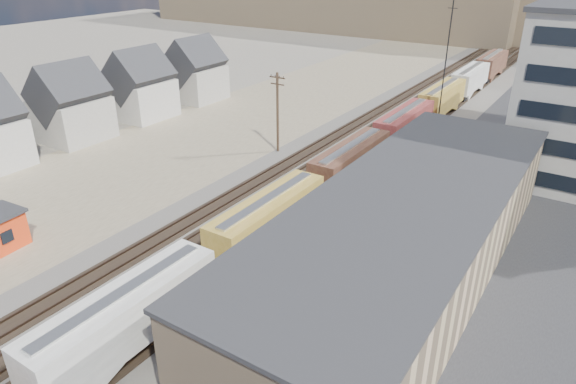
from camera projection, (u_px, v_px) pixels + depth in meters
The scene contains 10 objects.
ballast_bed at pixel (366, 146), 66.88m from camera, with size 18.00×200.00×0.06m, color #4C4742.
dirt_yard at pixel (199, 139), 69.22m from camera, with size 24.00×180.00×0.03m, color #71654D.
asphalt_lot at pixel (522, 244), 44.69m from camera, with size 26.00×120.00×0.04m, color #232326.
rail_tracks at pixel (362, 144), 67.12m from camera, with size 11.40×200.00×0.24m.
freight_train at pixel (380, 141), 60.28m from camera, with size 3.00×119.74×4.46m.
warehouse at pixel (407, 234), 39.04m from camera, with size 12.40×40.40×7.25m.
utility_pole_north at pixel (278, 111), 62.77m from camera, with size 2.20×0.32×10.00m.
radio_mast at pixel (445, 67), 67.55m from camera, with size 1.20×0.16×18.00m.
townhouse_row at pixel (28, 119), 62.95m from camera, with size 8.15×68.16×10.47m.
parked_car_blue at pixel (553, 177), 55.89m from camera, with size 2.54×5.50×1.53m, color navy.
Camera 1 is at (25.93, -8.29, 23.37)m, focal length 32.00 mm.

